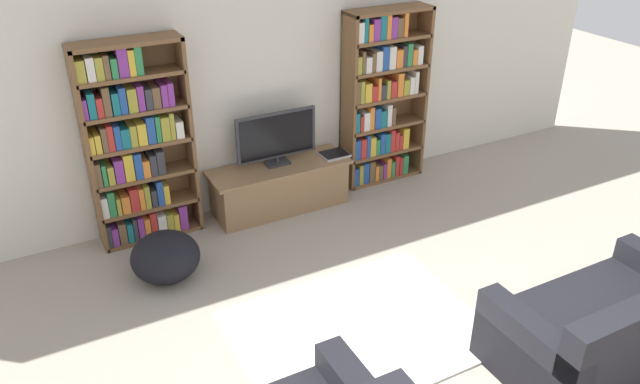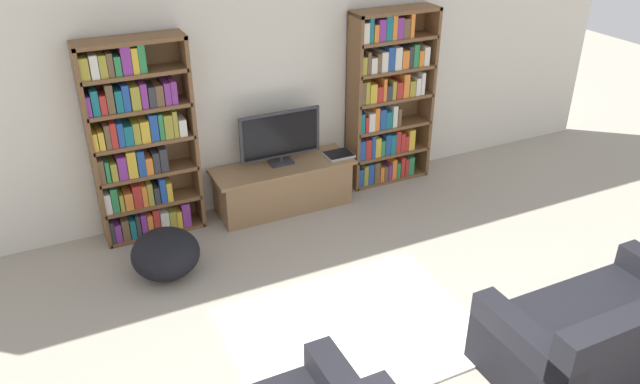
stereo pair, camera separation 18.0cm
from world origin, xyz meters
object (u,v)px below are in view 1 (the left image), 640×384
(bookshelf_right, at_px, (380,99))
(television, at_px, (276,137))
(bookshelf_left, at_px, (135,147))
(laptop, at_px, (334,154))
(beanbag_ottoman, at_px, (166,257))
(tv_stand, at_px, (280,187))
(couch_right_sofa, at_px, (606,330))

(bookshelf_right, xyz_separation_m, television, (-1.29, -0.09, -0.16))
(bookshelf_left, distance_m, television, 1.39)
(laptop, bearing_deg, beanbag_ottoman, -163.16)
(laptop, bearing_deg, tv_stand, 175.47)
(bookshelf_right, xyz_separation_m, couch_right_sofa, (-0.15, -3.30, -0.69))
(bookshelf_left, relative_size, beanbag_ottoman, 3.22)
(tv_stand, distance_m, beanbag_ottoman, 1.55)
(bookshelf_left, distance_m, beanbag_ottoman, 1.08)
(bookshelf_right, relative_size, tv_stand, 1.31)
(bookshelf_right, distance_m, tv_stand, 1.48)
(couch_right_sofa, relative_size, beanbag_ottoman, 2.69)
(bookshelf_left, bearing_deg, laptop, -5.08)
(beanbag_ottoman, bearing_deg, tv_stand, 25.27)
(television, relative_size, laptop, 3.00)
(tv_stand, bearing_deg, beanbag_ottoman, -154.73)
(bookshelf_right, distance_m, couch_right_sofa, 3.37)
(bookshelf_left, relative_size, couch_right_sofa, 1.20)
(bookshelf_left, bearing_deg, tv_stand, -5.32)
(television, bearing_deg, beanbag_ottoman, -153.35)
(tv_stand, height_order, laptop, laptop)
(tv_stand, relative_size, laptop, 5.13)
(bookshelf_left, bearing_deg, bookshelf_right, -0.00)
(couch_right_sofa, bearing_deg, laptop, 99.50)
(television, relative_size, couch_right_sofa, 0.53)
(television, relative_size, beanbag_ottoman, 1.44)
(bookshelf_right, relative_size, laptop, 6.72)
(bookshelf_left, relative_size, laptop, 6.72)
(bookshelf_right, bearing_deg, television, -176.16)
(television, xyz_separation_m, couch_right_sofa, (1.14, -3.21, -0.52))
(laptop, bearing_deg, couch_right_sofa, -80.50)
(laptop, bearing_deg, television, 171.67)
(bookshelf_right, relative_size, beanbag_ottoman, 3.22)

